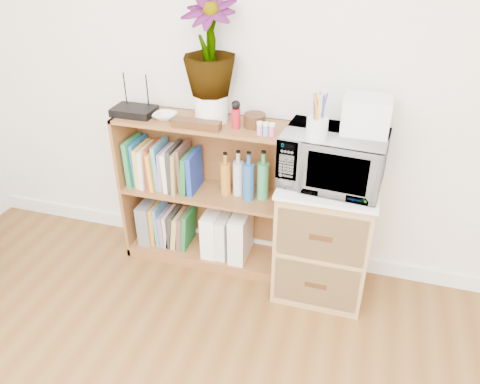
% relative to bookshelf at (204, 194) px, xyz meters
% --- Properties ---
extents(skirting_board, '(4.00, 0.02, 0.10)m').
position_rel_bookshelf_xyz_m(skirting_board, '(0.35, 0.14, -0.42)').
color(skirting_board, white).
rests_on(skirting_board, ground).
extents(bookshelf, '(1.00, 0.30, 0.95)m').
position_rel_bookshelf_xyz_m(bookshelf, '(0.00, 0.00, 0.00)').
color(bookshelf, brown).
rests_on(bookshelf, ground).
extents(wicker_unit, '(0.50, 0.45, 0.70)m').
position_rel_bookshelf_xyz_m(wicker_unit, '(0.75, -0.08, -0.12)').
color(wicker_unit, '#9E7542').
rests_on(wicker_unit, ground).
extents(microwave, '(0.54, 0.39, 0.28)m').
position_rel_bookshelf_xyz_m(microwave, '(0.75, -0.08, 0.39)').
color(microwave, silver).
rests_on(microwave, wicker_unit).
extents(pen_cup, '(0.10, 0.10, 0.11)m').
position_rel_bookshelf_xyz_m(pen_cup, '(0.67, -0.19, 0.58)').
color(pen_cup, silver).
rests_on(pen_cup, microwave).
extents(small_appliance, '(0.23, 0.19, 0.18)m').
position_rel_bookshelf_xyz_m(small_appliance, '(0.88, -0.03, 0.62)').
color(small_appliance, white).
rests_on(small_appliance, microwave).
extents(router, '(0.24, 0.16, 0.04)m').
position_rel_bookshelf_xyz_m(router, '(-0.40, -0.02, 0.50)').
color(router, black).
rests_on(router, bookshelf).
extents(white_bowl, '(0.13, 0.13, 0.03)m').
position_rel_bookshelf_xyz_m(white_bowl, '(-0.20, -0.03, 0.49)').
color(white_bowl, white).
rests_on(white_bowl, bookshelf).
extents(plant_pot, '(0.18, 0.18, 0.15)m').
position_rel_bookshelf_xyz_m(plant_pot, '(0.06, 0.02, 0.55)').
color(plant_pot, white).
rests_on(plant_pot, bookshelf).
extents(potted_plant, '(0.29, 0.29, 0.51)m').
position_rel_bookshelf_xyz_m(potted_plant, '(0.06, 0.02, 0.88)').
color(potted_plant, '#2F732E').
rests_on(potted_plant, plant_pot).
extents(trinket_box, '(0.27, 0.07, 0.04)m').
position_rel_bookshelf_xyz_m(trinket_box, '(0.02, -0.10, 0.50)').
color(trinket_box, '#39210F').
rests_on(trinket_box, bookshelf).
extents(kokeshi_doll, '(0.05, 0.05, 0.11)m').
position_rel_bookshelf_xyz_m(kokeshi_doll, '(0.22, -0.04, 0.53)').
color(kokeshi_doll, '#A6141F').
rests_on(kokeshi_doll, bookshelf).
extents(wooden_bowl, '(0.12, 0.12, 0.07)m').
position_rel_bookshelf_xyz_m(wooden_bowl, '(0.31, 0.01, 0.51)').
color(wooden_bowl, '#371E0F').
rests_on(wooden_bowl, bookshelf).
extents(paint_jars, '(0.11, 0.04, 0.06)m').
position_rel_bookshelf_xyz_m(paint_jars, '(0.39, -0.09, 0.50)').
color(paint_jars, pink).
rests_on(paint_jars, bookshelf).
extents(file_box, '(0.08, 0.22, 0.28)m').
position_rel_bookshelf_xyz_m(file_box, '(-0.39, 0.00, -0.27)').
color(file_box, slate).
rests_on(file_box, bookshelf).
extents(magazine_holder_left, '(0.09, 0.23, 0.29)m').
position_rel_bookshelf_xyz_m(magazine_holder_left, '(0.05, -0.01, -0.26)').
color(magazine_holder_left, white).
rests_on(magazine_holder_left, bookshelf).
extents(magazine_holder_mid, '(0.09, 0.22, 0.27)m').
position_rel_bookshelf_xyz_m(magazine_holder_mid, '(0.12, -0.01, -0.27)').
color(magazine_holder_mid, silver).
rests_on(magazine_holder_mid, bookshelf).
extents(magazine_holder_right, '(0.10, 0.25, 0.31)m').
position_rel_bookshelf_xyz_m(magazine_holder_right, '(0.24, -0.01, -0.25)').
color(magazine_holder_right, white).
rests_on(magazine_holder_right, bookshelf).
extents(cookbooks, '(0.42, 0.20, 0.29)m').
position_rel_bookshelf_xyz_m(cookbooks, '(-0.25, 0.00, 0.16)').
color(cookbooks, '#217D47').
rests_on(cookbooks, bookshelf).
extents(liquor_bottles, '(0.29, 0.07, 0.29)m').
position_rel_bookshelf_xyz_m(liquor_bottles, '(0.26, 0.00, 0.17)').
color(liquor_bottles, '#BF7223').
rests_on(liquor_bottles, bookshelf).
extents(lower_books, '(0.26, 0.19, 0.28)m').
position_rel_bookshelf_xyz_m(lower_books, '(-0.23, 0.00, -0.28)').
color(lower_books, '#BA8420').
rests_on(lower_books, bookshelf).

